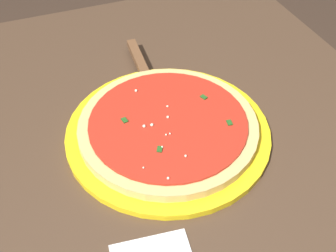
# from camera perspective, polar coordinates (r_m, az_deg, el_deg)

# --- Properties ---
(restaurant_table) EXTENTS (1.04, 0.80, 0.72)m
(restaurant_table) POSITION_cam_1_polar(r_m,az_deg,el_deg) (0.81, 2.92, -8.58)
(restaurant_table) COLOR black
(restaurant_table) RESTS_ON ground_plane
(serving_plate) EXTENTS (0.35, 0.35, 0.01)m
(serving_plate) POSITION_cam_1_polar(r_m,az_deg,el_deg) (0.72, 0.00, -0.81)
(serving_plate) COLOR yellow
(serving_plate) RESTS_ON restaurant_table
(pizza) EXTENTS (0.30, 0.30, 0.02)m
(pizza) POSITION_cam_1_polar(r_m,az_deg,el_deg) (0.71, -0.00, 0.09)
(pizza) COLOR #DBB26B
(pizza) RESTS_ON serving_plate
(pizza_server) EXTENTS (0.22, 0.08, 0.01)m
(pizza_server) POSITION_cam_1_polar(r_m,az_deg,el_deg) (0.83, -3.37, 7.47)
(pizza_server) COLOR silver
(pizza_server) RESTS_ON serving_plate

